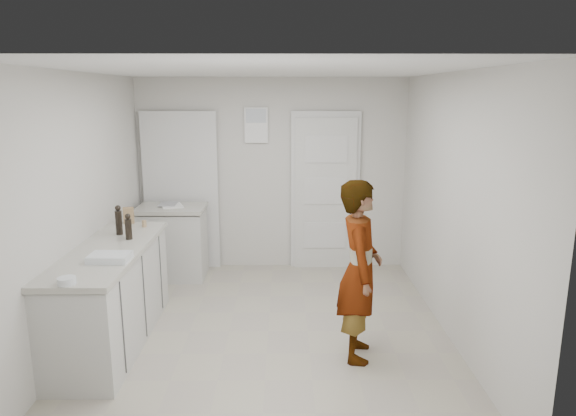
{
  "coord_description": "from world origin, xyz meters",
  "views": [
    {
      "loc": [
        0.16,
        -4.69,
        2.31
      ],
      "look_at": [
        0.2,
        0.4,
        1.16
      ],
      "focal_mm": 32.0,
      "sensor_mm": 36.0,
      "label": 1
    }
  ],
  "objects_px": {
    "person": "(359,271)",
    "cake_mix_box": "(129,215)",
    "spice_jar": "(144,224)",
    "oil_cruet_a": "(128,227)",
    "oil_cruet_b": "(119,221)",
    "egg_bowl": "(67,281)",
    "baking_dish": "(110,258)"
  },
  "relations": [
    {
      "from": "person",
      "to": "cake_mix_box",
      "type": "distance_m",
      "value": 2.62
    },
    {
      "from": "spice_jar",
      "to": "oil_cruet_a",
      "type": "height_order",
      "value": "oil_cruet_a"
    },
    {
      "from": "person",
      "to": "spice_jar",
      "type": "height_order",
      "value": "person"
    },
    {
      "from": "person",
      "to": "oil_cruet_a",
      "type": "distance_m",
      "value": 2.24
    },
    {
      "from": "cake_mix_box",
      "to": "spice_jar",
      "type": "xyz_separation_m",
      "value": [
        0.2,
        -0.15,
        -0.05
      ]
    },
    {
      "from": "oil_cruet_b",
      "to": "egg_bowl",
      "type": "bearing_deg",
      "value": -88.52
    },
    {
      "from": "cake_mix_box",
      "to": "oil_cruet_b",
      "type": "bearing_deg",
      "value": -94.99
    },
    {
      "from": "oil_cruet_b",
      "to": "cake_mix_box",
      "type": "bearing_deg",
      "value": 94.69
    },
    {
      "from": "person",
      "to": "baking_dish",
      "type": "relative_size",
      "value": 4.73
    },
    {
      "from": "person",
      "to": "baking_dish",
      "type": "height_order",
      "value": "person"
    },
    {
      "from": "cake_mix_box",
      "to": "egg_bowl",
      "type": "bearing_deg",
      "value": -97.41
    },
    {
      "from": "oil_cruet_b",
      "to": "baking_dish",
      "type": "relative_size",
      "value": 0.89
    },
    {
      "from": "oil_cruet_a",
      "to": "baking_dish",
      "type": "height_order",
      "value": "oil_cruet_a"
    },
    {
      "from": "spice_jar",
      "to": "egg_bowl",
      "type": "bearing_deg",
      "value": -94.6
    },
    {
      "from": "baking_dish",
      "to": "egg_bowl",
      "type": "height_order",
      "value": "baking_dish"
    },
    {
      "from": "spice_jar",
      "to": "oil_cruet_b",
      "type": "height_order",
      "value": "oil_cruet_b"
    },
    {
      "from": "oil_cruet_a",
      "to": "spice_jar",
      "type": "bearing_deg",
      "value": 87.1
    },
    {
      "from": "oil_cruet_a",
      "to": "cake_mix_box",
      "type": "bearing_deg",
      "value": 106.49
    },
    {
      "from": "spice_jar",
      "to": "baking_dish",
      "type": "relative_size",
      "value": 0.21
    },
    {
      "from": "spice_jar",
      "to": "baking_dish",
      "type": "height_order",
      "value": "spice_jar"
    },
    {
      "from": "spice_jar",
      "to": "oil_cruet_a",
      "type": "relative_size",
      "value": 0.28
    },
    {
      "from": "person",
      "to": "oil_cruet_a",
      "type": "height_order",
      "value": "person"
    },
    {
      "from": "cake_mix_box",
      "to": "oil_cruet_b",
      "type": "height_order",
      "value": "oil_cruet_b"
    },
    {
      "from": "person",
      "to": "oil_cruet_b",
      "type": "relative_size",
      "value": 5.33
    },
    {
      "from": "oil_cruet_a",
      "to": "egg_bowl",
      "type": "height_order",
      "value": "oil_cruet_a"
    },
    {
      "from": "egg_bowl",
      "to": "oil_cruet_b",
      "type": "bearing_deg",
      "value": 91.48
    },
    {
      "from": "person",
      "to": "baking_dish",
      "type": "xyz_separation_m",
      "value": [
        -2.12,
        -0.09,
        0.15
      ]
    },
    {
      "from": "cake_mix_box",
      "to": "oil_cruet_a",
      "type": "xyz_separation_m",
      "value": [
        0.18,
        -0.61,
        0.03
      ]
    },
    {
      "from": "oil_cruet_a",
      "to": "oil_cruet_b",
      "type": "relative_size",
      "value": 0.85
    },
    {
      "from": "oil_cruet_a",
      "to": "egg_bowl",
      "type": "distance_m",
      "value": 1.2
    },
    {
      "from": "spice_jar",
      "to": "egg_bowl",
      "type": "distance_m",
      "value": 1.66
    },
    {
      "from": "person",
      "to": "oil_cruet_a",
      "type": "xyz_separation_m",
      "value": [
        -2.15,
        0.56,
        0.25
      ]
    }
  ]
}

